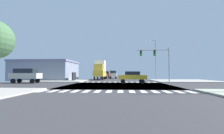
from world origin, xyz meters
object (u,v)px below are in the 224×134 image
object	(u,v)px
box_truck_farside_1	(100,69)
sedan_outer_4	(104,75)
bank_building	(46,70)
street_lamp	(155,56)
suv_crossing_2	(107,74)
sedan_queued_1	(132,76)
traffic_signal_mast	(156,57)
suv_middle_3	(26,75)
suv_nearside_1	(113,74)

from	to	relation	value
box_truck_farside_1	sedan_outer_4	distance (m)	8.83
bank_building	street_lamp	bearing A→B (deg)	-0.34
box_truck_farside_1	suv_crossing_2	distance (m)	17.72
sedan_queued_1	box_truck_farside_1	bearing A→B (deg)	-154.38
traffic_signal_mast	suv_middle_3	world-z (taller)	traffic_signal_mast
bank_building	traffic_signal_mast	bearing A→B (deg)	-18.40
suv_middle_3	sedan_outer_4	size ratio (longest dim) A/B	1.07
suv_nearside_1	suv_crossing_2	bearing A→B (deg)	-75.03
traffic_signal_mast	suv_crossing_2	size ratio (longest dim) A/B	1.34
sedan_queued_1	street_lamp	bearing A→B (deg)	152.58
street_lamp	sedan_outer_4	world-z (taller)	street_lamp
suv_nearside_1	box_truck_farside_1	distance (m)	7.23
suv_nearside_1	sedan_queued_1	xyz separation A→B (m)	(4.05, -21.17, -0.28)
traffic_signal_mast	suv_middle_3	bearing A→B (deg)	-170.67
box_truck_farside_1	sedan_queued_1	size ratio (longest dim) A/B	1.67
bank_building	sedan_queued_1	size ratio (longest dim) A/B	3.36
suv_crossing_2	sedan_outer_4	distance (m)	8.98
suv_nearside_1	box_truck_farside_1	bearing A→B (deg)	65.12
suv_middle_3	sedan_outer_4	distance (m)	25.51
suv_nearside_1	suv_middle_3	size ratio (longest dim) A/B	1.00
traffic_signal_mast	suv_middle_3	distance (m)	22.20
traffic_signal_mast	box_truck_farside_1	world-z (taller)	traffic_signal_mast
suv_nearside_1	sedan_queued_1	bearing A→B (deg)	100.82
traffic_signal_mast	sedan_outer_4	size ratio (longest dim) A/B	1.43
suv_crossing_2	suv_middle_3	bearing A→B (deg)	72.63
suv_nearside_1	suv_middle_3	distance (m)	24.91
sedan_outer_4	traffic_signal_mast	bearing A→B (deg)	120.22
suv_crossing_2	suv_middle_3	world-z (taller)	same
suv_crossing_2	sedan_outer_4	bearing A→B (deg)	90.00
bank_building	suv_middle_3	size ratio (longest dim) A/B	3.14
street_lamp	suv_crossing_2	size ratio (longest dim) A/B	2.00
suv_crossing_2	sedan_outer_4	size ratio (longest dim) A/B	1.07
suv_crossing_2	sedan_outer_4	world-z (taller)	suv_crossing_2
street_lamp	sedan_outer_4	xyz separation A→B (m)	(-12.93, 12.06, -4.28)
suv_middle_3	sedan_outer_4	world-z (taller)	suv_middle_3
bank_building	box_truck_farside_1	world-z (taller)	box_truck_farside_1
traffic_signal_mast	suv_middle_3	size ratio (longest dim) A/B	1.34
suv_nearside_1	suv_middle_3	xyz separation A→B (m)	(-13.13, -21.17, 0.00)
traffic_signal_mast	street_lamp	world-z (taller)	street_lamp
suv_crossing_2	suv_middle_3	size ratio (longest dim) A/B	1.00
box_truck_farside_1	suv_middle_3	bearing A→B (deg)	55.42
bank_building	sedan_outer_4	distance (m)	17.15
street_lamp	sedan_queued_1	size ratio (longest dim) A/B	2.13
bank_building	sedan_queued_1	xyz separation A→B (m)	(19.32, -11.49, -1.14)
traffic_signal_mast	sedan_queued_1	bearing A→B (deg)	-141.70
suv_nearside_1	suv_crossing_2	world-z (taller)	same
street_lamp	suv_nearside_1	bearing A→B (deg)	135.31
traffic_signal_mast	suv_crossing_2	distance (m)	31.21
traffic_signal_mast	suv_nearside_1	size ratio (longest dim) A/B	1.34
suv_middle_3	sedan_queued_1	bearing A→B (deg)	90.00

